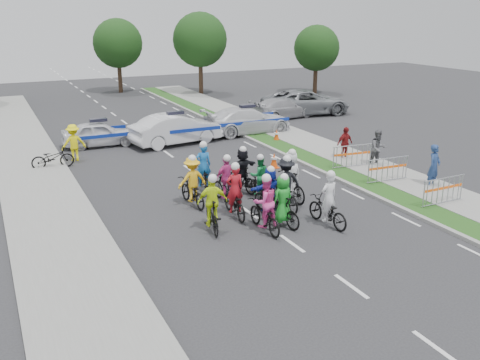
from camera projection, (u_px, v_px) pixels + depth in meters
name	position (u px, v px, depth m)	size (l,w,h in m)	color
ground	(292.00, 244.00, 16.64)	(90.00, 90.00, 0.00)	#28282B
curb_right	(333.00, 177.00, 23.03)	(0.20, 60.00, 0.12)	gray
grass_strip	(347.00, 175.00, 23.32)	(1.20, 60.00, 0.11)	#254717
sidewalk_right	(379.00, 170.00, 24.07)	(2.40, 60.00, 0.13)	gray
sidewalk_left	(52.00, 221.00, 18.21)	(3.00, 60.00, 0.13)	gray
rider_0	(328.00, 207.00, 17.87)	(0.84, 1.97, 1.96)	black
rider_1	(282.00, 205.00, 17.81)	(0.86, 1.84, 1.87)	black
rider_2	(265.00, 210.00, 17.38)	(0.84, 1.96, 1.99)	black
rider_3	(212.00, 209.00, 17.42)	(1.05, 1.94, 1.97)	black
rider_4	(285.00, 188.00, 19.34)	(1.17, 2.05, 2.05)	black
rider_5	(269.00, 194.00, 18.78)	(1.50, 1.79, 1.82)	black
rider_6	(234.00, 199.00, 18.65)	(0.85, 2.01, 2.00)	black
rider_7	(290.00, 181.00, 20.16)	(0.90, 1.99, 2.05)	black
rider_8	(259.00, 182.00, 20.45)	(0.80, 1.80, 1.78)	black
rider_9	(226.00, 184.00, 20.03)	(1.00, 1.85, 1.88)	black
rider_10	(192.00, 186.00, 19.68)	(1.13, 1.97, 1.97)	black
rider_11	(242.00, 173.00, 21.17)	(1.56, 1.86, 1.89)	black
rider_12	(203.00, 174.00, 21.43)	(0.97, 2.07, 2.03)	black
police_car_0	(99.00, 134.00, 28.37)	(1.56, 3.88, 1.32)	silver
police_car_1	(176.00, 129.00, 28.74)	(1.73, 4.95, 1.63)	silver
police_car_2	(247.00, 120.00, 31.22)	(2.16, 5.31, 1.54)	silver
civilian_sedan	(282.00, 108.00, 35.63)	(1.88, 4.62, 1.34)	#A5A5AA
civilian_suv	(306.00, 102.00, 36.92)	(2.83, 6.13, 1.70)	gray
spectator_0	(434.00, 166.00, 21.65)	(0.66, 0.43, 1.80)	navy
spectator_1	(378.00, 148.00, 24.58)	(0.84, 0.65, 1.72)	#525256
spectator_2	(345.00, 144.00, 25.67)	(0.95, 0.40, 1.62)	maroon
marshal_hiviz	(74.00, 143.00, 25.52)	(1.15, 0.66, 1.77)	#FFF00D
barrier_0	(443.00, 192.00, 19.63)	(2.00, 0.50, 1.12)	#A5A8AD
barrier_1	(388.00, 171.00, 22.22)	(2.00, 0.50, 1.12)	#A5A8AD
barrier_2	(352.00, 157.00, 24.28)	(2.00, 0.50, 1.12)	#A5A8AD
cone_0	(274.00, 161.00, 24.53)	(0.40, 0.40, 0.70)	#F24C0C
cone_1	(277.00, 135.00, 29.42)	(0.40, 0.40, 0.70)	#F24C0C
parked_bike	(53.00, 158.00, 24.41)	(0.66, 1.88, 0.99)	black
tree_1	(200.00, 40.00, 44.72)	(4.55, 4.55, 6.82)	#382619
tree_2	(317.00, 48.00, 45.24)	(3.85, 3.85, 5.77)	#382619
tree_4	(118.00, 43.00, 45.76)	(4.20, 4.20, 6.30)	#382619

